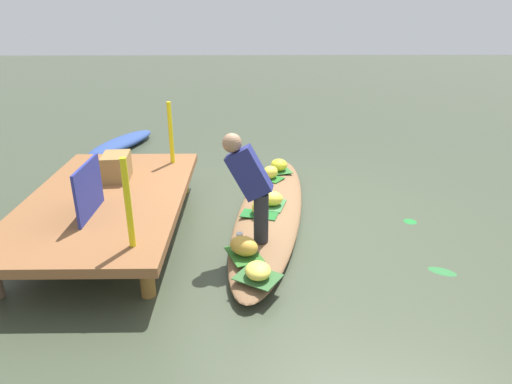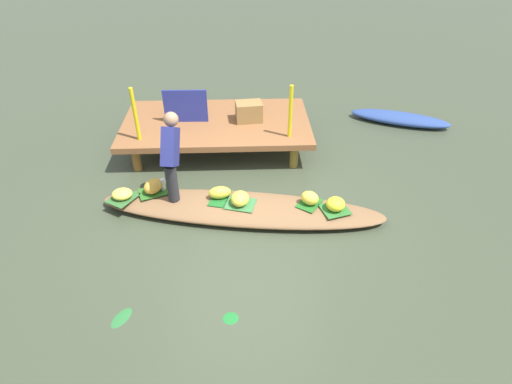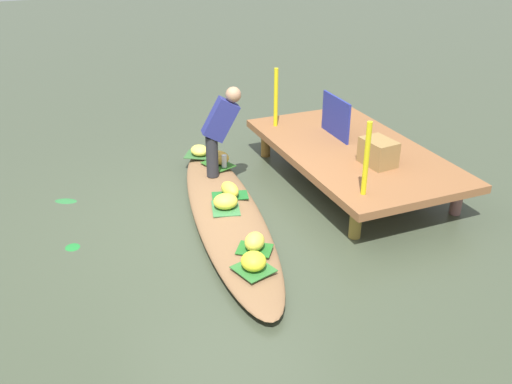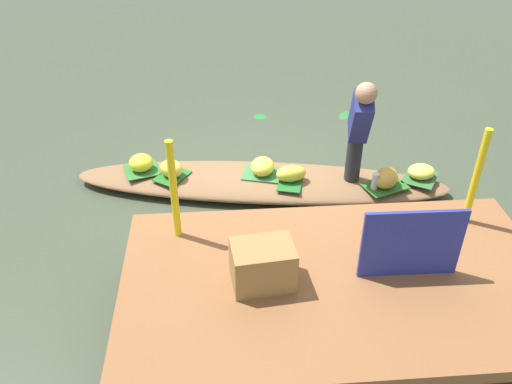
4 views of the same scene
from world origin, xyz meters
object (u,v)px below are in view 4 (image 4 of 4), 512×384
object	(u,v)px
banana_bunch_1	(291,174)
vendor_boat	(261,182)
banana_bunch_0	(386,178)
water_bottle	(375,182)
banana_bunch_4	(171,169)
market_banner	(412,244)
vendor_person	(359,125)
banana_bunch_2	(141,163)
produce_crate	(263,265)
banana_bunch_5	(263,166)
banana_bunch_3	(421,172)

from	to	relation	value
banana_bunch_1	vendor_boat	bearing A→B (deg)	-25.95
banana_bunch_0	water_bottle	xyz separation A→B (m)	(0.13, 0.05, -0.01)
banana_bunch_0	water_bottle	distance (m)	0.14
banana_bunch_4	market_banner	xyz separation A→B (m)	(-1.85, 1.99, 0.50)
banana_bunch_4	vendor_person	bearing A→B (deg)	170.97
banana_bunch_1	banana_bunch_2	world-z (taller)	banana_bunch_2
banana_bunch_2	produce_crate	distance (m)	2.45
banana_bunch_0	banana_bunch_1	bearing A→B (deg)	-10.58
produce_crate	market_banner	bearing A→B (deg)	-179.71
market_banner	produce_crate	world-z (taller)	market_banner
banana_bunch_5	banana_bunch_0	bearing A→B (deg)	164.74
banana_bunch_3	water_bottle	xyz separation A→B (m)	(0.55, 0.18, 0.02)
banana_bunch_2	vendor_boat	bearing A→B (deg)	171.59
banana_bunch_3	vendor_person	xyz separation A→B (m)	(0.75, 0.07, 0.61)
banana_bunch_5	produce_crate	bearing A→B (deg)	84.89
banana_bunch_3	produce_crate	size ratio (longest dim) A/B	0.65
banana_bunch_3	banana_bunch_5	distance (m)	1.67
banana_bunch_3	market_banner	distance (m)	1.99
banana_bunch_3	market_banner	size ratio (longest dim) A/B	0.39
banana_bunch_4	water_bottle	bearing A→B (deg)	168.82
water_bottle	market_banner	size ratio (longest dim) A/B	0.25
vendor_boat	banana_bunch_3	size ratio (longest dim) A/B	14.13
banana_bunch_3	vendor_person	size ratio (longest dim) A/B	0.24
vendor_boat	vendor_person	size ratio (longest dim) A/B	3.37
banana_bunch_1	banana_bunch_4	size ratio (longest dim) A/B	1.23
vendor_person	banana_bunch_5	bearing A→B (deg)	-16.56
vendor_person	market_banner	xyz separation A→B (m)	(0.03, 1.69, -0.09)
banana_bunch_0	banana_bunch_4	bearing A→B (deg)	-9.40
market_banner	produce_crate	distance (m)	1.07
vendor_boat	banana_bunch_1	world-z (taller)	banana_bunch_1
vendor_boat	produce_crate	world-z (taller)	produce_crate
banana_bunch_4	banana_bunch_5	xyz separation A→B (m)	(-0.96, 0.03, -0.00)
banana_bunch_0	produce_crate	distance (m)	2.19
banana_bunch_0	market_banner	world-z (taller)	market_banner
water_bottle	produce_crate	size ratio (longest dim) A/B	0.42
market_banner	produce_crate	size ratio (longest dim) A/B	1.66
vendor_boat	produce_crate	size ratio (longest dim) A/B	9.13
banana_bunch_1	produce_crate	size ratio (longest dim) A/B	0.72
banana_bunch_0	market_banner	distance (m)	1.73
banana_bunch_2	banana_bunch_3	size ratio (longest dim) A/B	0.91
water_bottle	market_banner	distance (m)	1.67
water_bottle	banana_bunch_5	bearing A→B (deg)	-19.04
banana_bunch_0	banana_bunch_4	xyz separation A→B (m)	(2.20, -0.36, -0.01)
vendor_boat	banana_bunch_3	world-z (taller)	banana_bunch_3
banana_bunch_2	banana_bunch_5	size ratio (longest dim) A/B	0.88
vendor_person	banana_bunch_1	bearing A→B (deg)	-10.09
banana_bunch_3	banana_bunch_4	size ratio (longest dim) A/B	1.11
market_banner	produce_crate	bearing A→B (deg)	1.22
water_bottle	banana_bunch_2	bearing A→B (deg)	-13.08
market_banner	banana_bunch_4	bearing A→B (deg)	-46.15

